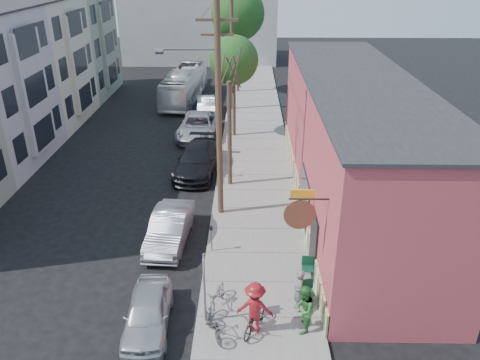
{
  "coord_description": "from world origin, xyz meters",
  "views": [
    {
      "loc": [
        3.78,
        -16.9,
        11.78
      ],
      "look_at": [
        3.4,
        4.45,
        1.5
      ],
      "focal_mm": 35.0,
      "sensor_mm": 36.0,
      "label": 1
    }
  ],
  "objects_px": {
    "parking_meter_far": "(221,164)",
    "car_3": "(199,126)",
    "utility_pole_near": "(217,111)",
    "bus": "(184,85)",
    "car_0": "(148,312)",
    "patron_grey": "(298,291)",
    "parked_bike_a": "(213,325)",
    "car_1": "(170,228)",
    "patio_chair_a": "(308,268)",
    "tree_bare": "(230,135)",
    "car_4": "(206,106)",
    "patron_green": "(303,310)",
    "cyclist": "(255,308)",
    "tree_leafy_far": "(238,14)",
    "sign_post": "(204,282)",
    "car_2": "(198,160)",
    "parking_meter_near": "(211,234)",
    "parked_bike_b": "(217,296)",
    "tree_leafy_mid": "(234,60)",
    "patio_chair_b": "(307,292)"
  },
  "relations": [
    {
      "from": "tree_bare",
      "to": "car_4",
      "type": "distance_m",
      "value": 13.84
    },
    {
      "from": "tree_leafy_far",
      "to": "bus",
      "type": "bearing_deg",
      "value": -150.13
    },
    {
      "from": "patio_chair_a",
      "to": "patron_grey",
      "type": "xyz_separation_m",
      "value": [
        -0.57,
        -1.88,
        0.4
      ]
    },
    {
      "from": "utility_pole_near",
      "to": "bus",
      "type": "relative_size",
      "value": 1.01
    },
    {
      "from": "tree_bare",
      "to": "patio_chair_a",
      "type": "distance_m",
      "value": 9.46
    },
    {
      "from": "tree_leafy_far",
      "to": "car_3",
      "type": "relative_size",
      "value": 1.63
    },
    {
      "from": "parking_meter_far",
      "to": "car_3",
      "type": "distance_m",
      "value": 7.48
    },
    {
      "from": "patio_chair_a",
      "to": "parked_bike_a",
      "type": "bearing_deg",
      "value": -132.06
    },
    {
      "from": "bus",
      "to": "tree_leafy_far",
      "type": "bearing_deg",
      "value": 35.07
    },
    {
      "from": "patron_green",
      "to": "patron_grey",
      "type": "bearing_deg",
      "value": -161.17
    },
    {
      "from": "parking_meter_near",
      "to": "tree_leafy_mid",
      "type": "height_order",
      "value": "tree_leafy_mid"
    },
    {
      "from": "car_0",
      "to": "tree_leafy_mid",
      "type": "bearing_deg",
      "value": 79.63
    },
    {
      "from": "tree_leafy_mid",
      "to": "car_3",
      "type": "xyz_separation_m",
      "value": [
        -2.54,
        0.05,
        -4.63
      ]
    },
    {
      "from": "parked_bike_b",
      "to": "car_4",
      "type": "xyz_separation_m",
      "value": [
        -2.35,
        23.64,
        0.07
      ]
    },
    {
      "from": "tree_leafy_mid",
      "to": "car_1",
      "type": "xyz_separation_m",
      "value": [
        -2.5,
        -13.72,
        -4.7
      ]
    },
    {
      "from": "car_4",
      "to": "utility_pole_near",
      "type": "bearing_deg",
      "value": -88.33
    },
    {
      "from": "tree_leafy_far",
      "to": "car_0",
      "type": "distance_m",
      "value": 31.88
    },
    {
      "from": "tree_bare",
      "to": "parked_bike_a",
      "type": "height_order",
      "value": "tree_bare"
    },
    {
      "from": "parking_meter_near",
      "to": "tree_leafy_mid",
      "type": "distance_m",
      "value": 15.29
    },
    {
      "from": "parked_bike_b",
      "to": "car_2",
      "type": "bearing_deg",
      "value": 111.82
    },
    {
      "from": "sign_post",
      "to": "patron_green",
      "type": "relative_size",
      "value": 1.56
    },
    {
      "from": "tree_leafy_mid",
      "to": "car_3",
      "type": "height_order",
      "value": "tree_leafy_mid"
    },
    {
      "from": "bus",
      "to": "sign_post",
      "type": "bearing_deg",
      "value": -76.23
    },
    {
      "from": "utility_pole_near",
      "to": "car_3",
      "type": "height_order",
      "value": "utility_pole_near"
    },
    {
      "from": "parking_meter_far",
      "to": "tree_bare",
      "type": "relative_size",
      "value": 0.21
    },
    {
      "from": "car_4",
      "to": "car_2",
      "type": "bearing_deg",
      "value": -93.09
    },
    {
      "from": "car_0",
      "to": "patron_grey",
      "type": "bearing_deg",
      "value": 5.75
    },
    {
      "from": "car_3",
      "to": "car_4",
      "type": "relative_size",
      "value": 1.41
    },
    {
      "from": "parked_bike_a",
      "to": "car_4",
      "type": "distance_m",
      "value": 25.23
    },
    {
      "from": "parking_meter_near",
      "to": "patron_green",
      "type": "relative_size",
      "value": 0.69
    },
    {
      "from": "parking_meter_near",
      "to": "car_3",
      "type": "relative_size",
      "value": 0.22
    },
    {
      "from": "parking_meter_far",
      "to": "tree_bare",
      "type": "distance_m",
      "value": 2.29
    },
    {
      "from": "cyclist",
      "to": "parking_meter_near",
      "type": "bearing_deg",
      "value": -61.01
    },
    {
      "from": "parked_bike_a",
      "to": "car_1",
      "type": "height_order",
      "value": "car_1"
    },
    {
      "from": "patio_chair_a",
      "to": "parked_bike_b",
      "type": "distance_m",
      "value": 3.92
    },
    {
      "from": "utility_pole_near",
      "to": "car_0",
      "type": "bearing_deg",
      "value": -104.3
    },
    {
      "from": "patio_chair_b",
      "to": "car_1",
      "type": "height_order",
      "value": "car_1"
    },
    {
      "from": "cyclist",
      "to": "patio_chair_b",
      "type": "bearing_deg",
      "value": -134.84
    },
    {
      "from": "patio_chair_b",
      "to": "car_2",
      "type": "bearing_deg",
      "value": 102.23
    },
    {
      "from": "patron_green",
      "to": "car_4",
      "type": "bearing_deg",
      "value": -152.42
    },
    {
      "from": "car_0",
      "to": "car_1",
      "type": "height_order",
      "value": "car_1"
    },
    {
      "from": "patio_chair_a",
      "to": "tree_leafy_far",
      "type": "bearing_deg",
      "value": 102.28
    },
    {
      "from": "car_3",
      "to": "sign_post",
      "type": "bearing_deg",
      "value": -80.29
    },
    {
      "from": "parking_meter_far",
      "to": "patron_grey",
      "type": "relative_size",
      "value": 0.74
    },
    {
      "from": "tree_bare",
      "to": "parked_bike_b",
      "type": "bearing_deg",
      "value": -90.58
    },
    {
      "from": "patio_chair_a",
      "to": "parked_bike_a",
      "type": "distance_m",
      "value": 4.79
    },
    {
      "from": "cyclist",
      "to": "car_1",
      "type": "height_order",
      "value": "cyclist"
    },
    {
      "from": "patio_chair_a",
      "to": "car_0",
      "type": "relative_size",
      "value": 0.24
    },
    {
      "from": "sign_post",
      "to": "patio_chair_a",
      "type": "xyz_separation_m",
      "value": [
        3.85,
        2.51,
        -1.24
      ]
    },
    {
      "from": "tree_leafy_mid",
      "to": "patio_chair_a",
      "type": "height_order",
      "value": "tree_leafy_mid"
    }
  ]
}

